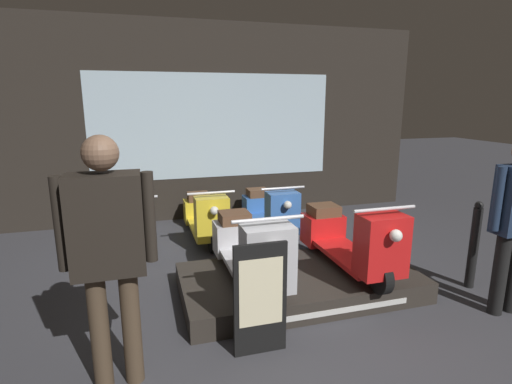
# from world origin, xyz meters

# --- Properties ---
(ground_plane) EXTENTS (30.00, 30.00, 0.00)m
(ground_plane) POSITION_xyz_m (0.00, 0.00, 0.00)
(ground_plane) COLOR #38383D
(shop_wall_back) EXTENTS (7.22, 0.09, 3.20)m
(shop_wall_back) POSITION_xyz_m (0.00, 4.09, 1.60)
(shop_wall_back) COLOR #28231E
(shop_wall_back) RESTS_ON ground_plane
(display_platform) EXTENTS (2.44, 1.26, 0.22)m
(display_platform) POSITION_xyz_m (0.30, 1.04, 0.11)
(display_platform) COLOR #2D2823
(display_platform) RESTS_ON ground_plane
(scooter_display_left) EXTENTS (0.62, 1.64, 0.83)m
(scooter_display_left) POSITION_xyz_m (-0.25, 1.02, 0.54)
(scooter_display_left) COLOR black
(scooter_display_left) RESTS_ON display_platform
(scooter_display_right) EXTENTS (0.62, 1.64, 0.83)m
(scooter_display_right) POSITION_xyz_m (0.85, 1.02, 0.54)
(scooter_display_right) COLOR black
(scooter_display_right) RESTS_ON display_platform
(scooter_backrow_0) EXTENTS (0.62, 1.64, 0.83)m
(scooter_backrow_0) POSITION_xyz_m (-1.35, 3.01, 0.33)
(scooter_backrow_0) COLOR black
(scooter_backrow_0) RESTS_ON ground_plane
(scooter_backrow_1) EXTENTS (0.62, 1.64, 0.83)m
(scooter_backrow_1) POSITION_xyz_m (-0.37, 3.01, 0.33)
(scooter_backrow_1) COLOR black
(scooter_backrow_1) RESTS_ON ground_plane
(scooter_backrow_2) EXTENTS (0.62, 1.64, 0.83)m
(scooter_backrow_2) POSITION_xyz_m (0.61, 3.01, 0.33)
(scooter_backrow_2) COLOR black
(scooter_backrow_2) RESTS_ON ground_plane
(person_left_browsing) EXTENTS (0.63, 0.26, 1.77)m
(person_left_browsing) POSITION_xyz_m (-1.46, 0.12, 1.07)
(person_left_browsing) COLOR #473828
(person_left_browsing) RESTS_ON ground_plane
(price_sign_board) EXTENTS (0.43, 0.04, 0.93)m
(price_sign_board) POSITION_xyz_m (-0.39, 0.18, 0.47)
(price_sign_board) COLOR black
(price_sign_board) RESTS_ON ground_plane
(street_bollard) EXTENTS (0.10, 0.10, 0.96)m
(street_bollard) POSITION_xyz_m (2.12, 0.64, 0.48)
(street_bollard) COLOR black
(street_bollard) RESTS_ON ground_plane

